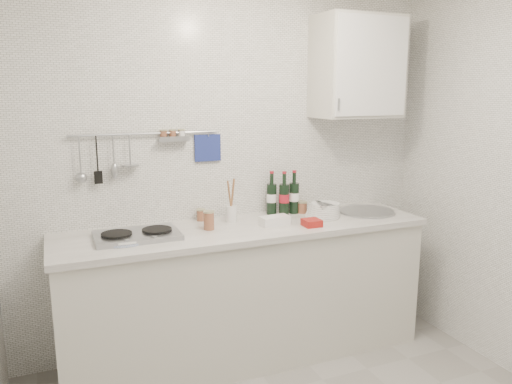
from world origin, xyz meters
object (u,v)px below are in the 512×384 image
Objects in this scene: wall_cabinet at (358,67)px; plate_stack_hob at (123,238)px; wine_bottles at (283,193)px; plate_stack_sink at (324,210)px; utensil_crock at (231,212)px.

wall_cabinet reaches higher than plate_stack_hob.
wine_bottles is (-0.53, 0.07, -0.87)m from wall_cabinet.
plate_stack_hob is at bearing -178.58° from plate_stack_sink.
wine_bottles is at bearing 142.78° from plate_stack_sink.
plate_stack_sink is at bearing -37.22° from wine_bottles.
wine_bottles reaches higher than utensil_crock.
plate_stack_hob is at bearing -168.46° from utensil_crock.
wall_cabinet is 2.18× the size of plate_stack_hob.
utensil_crock reaches higher than plate_stack_sink.
plate_stack_sink is at bearing -10.22° from utensil_crock.
wall_cabinet reaches higher than plate_stack_sink.
wall_cabinet is at bearing -7.89° from wine_bottles.
wall_cabinet is at bearing 18.50° from plate_stack_sink.
utensil_crock is (-0.95, 0.02, -0.96)m from wall_cabinet.
wall_cabinet is 2.26× the size of wine_bottles.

